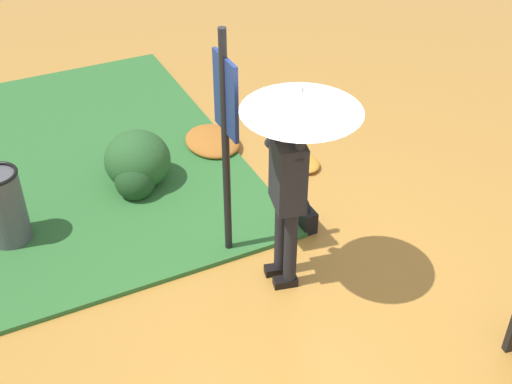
# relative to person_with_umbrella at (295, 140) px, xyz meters

# --- Properties ---
(ground_plane) EXTENTS (18.00, 18.00, 0.00)m
(ground_plane) POSITION_rel_person_with_umbrella_xyz_m (0.14, 0.07, -1.55)
(ground_plane) COLOR #B27A33
(grass_verge) EXTENTS (4.80, 4.00, 0.05)m
(grass_verge) POSITION_rel_person_with_umbrella_xyz_m (-2.90, -1.52, -1.53)
(grass_verge) COLOR #2D662D
(grass_verge) RESTS_ON ground_plane
(person_with_umbrella) EXTENTS (0.96, 0.96, 2.04)m
(person_with_umbrella) POSITION_rel_person_with_umbrella_xyz_m (0.00, 0.00, 0.00)
(person_with_umbrella) COLOR black
(person_with_umbrella) RESTS_ON ground_plane
(info_sign_post) EXTENTS (0.44, 0.07, 2.30)m
(info_sign_post) POSITION_rel_person_with_umbrella_xyz_m (-0.66, -0.31, -0.11)
(info_sign_post) COLOR black
(info_sign_post) RESTS_ON ground_plane
(handbag) EXTENTS (0.30, 0.14, 0.37)m
(handbag) POSITION_rel_person_with_umbrella_xyz_m (-0.66, 0.53, -1.42)
(handbag) COLOR black
(handbag) RESTS_ON ground_plane
(trash_bin) EXTENTS (0.42, 0.42, 0.83)m
(trash_bin) POSITION_rel_person_with_umbrella_xyz_m (-1.73, -2.20, -1.13)
(trash_bin) COLOR #4C4C51
(trash_bin) RESTS_ON ground_plane
(shrub_cluster) EXTENTS (0.79, 0.72, 0.65)m
(shrub_cluster) POSITION_rel_person_with_umbrella_xyz_m (-2.09, -0.77, -1.25)
(shrub_cluster) COLOR #285628
(shrub_cluster) RESTS_ON ground_plane
(leaf_pile_near_person) EXTENTS (0.79, 0.63, 0.17)m
(leaf_pile_near_person) POSITION_rel_person_with_umbrella_xyz_m (-2.49, 0.28, -1.46)
(leaf_pile_near_person) COLOR #A86023
(leaf_pile_near_person) RESTS_ON ground_plane
(leaf_pile_by_bench) EXTENTS (0.44, 0.35, 0.10)m
(leaf_pile_by_bench) POSITION_rel_person_with_umbrella_xyz_m (-1.64, 1.07, -1.50)
(leaf_pile_by_bench) COLOR #C68428
(leaf_pile_by_bench) RESTS_ON ground_plane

